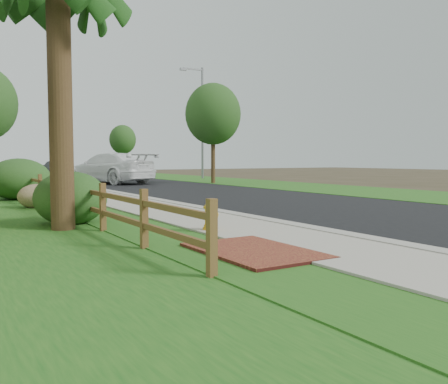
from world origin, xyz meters
TOP-DOWN VIEW (x-y plane):
  - ground at (0.00, 0.00)m, footprint 120.00×120.00m
  - road at (4.60, 35.00)m, footprint 8.00×90.00m
  - curb at (0.40, 35.00)m, footprint 0.40×90.00m
  - wet_gutter at (0.75, 35.00)m, footprint 0.50×90.00m
  - sidewalk at (-0.90, 35.00)m, footprint 2.20×90.00m
  - verge_far at (11.50, 35.00)m, footprint 6.00×90.00m
  - brick_patch at (-2.20, -1.00)m, footprint 1.60×2.40m
  - ranch_fence at (-3.60, 6.40)m, footprint 0.12×16.92m
  - fire_hydrant at (-1.70, 1.38)m, footprint 0.42×0.34m
  - white_suv at (3.07, 23.09)m, footprint 5.18×7.42m
  - dark_car_mid at (6.81, 37.13)m, footprint 3.03×4.76m
  - dark_car_far at (3.88, 41.47)m, footprint 2.31×4.46m
  - streetlight at (11.83, 26.52)m, footprint 2.07×0.22m
  - boulder at (-3.90, 8.92)m, footprint 1.49×1.34m
  - shrub_a at (-3.90, 4.43)m, footprint 2.32×2.32m
  - shrub_d at (-3.90, 12.67)m, footprint 3.01×3.01m
  - tree_near_right at (9.00, 19.63)m, footprint 3.66×3.66m
  - tree_far_right at (11.02, 42.82)m, footprint 2.90×2.90m

SIDE VIEW (x-z plane):
  - ground at x=0.00m, z-range 0.00..0.00m
  - road at x=4.60m, z-range 0.00..0.02m
  - verge_far at x=11.50m, z-range 0.00..0.04m
  - wet_gutter at x=0.75m, z-range 0.02..0.02m
  - sidewalk at x=-0.90m, z-range 0.00..0.10m
  - brick_patch at x=-2.20m, z-range 0.00..0.11m
  - curb at x=0.40m, z-range 0.00..0.12m
  - fire_hydrant at x=-1.70m, z-range 0.07..0.71m
  - boulder at x=-3.90m, z-range 0.00..0.81m
  - ranch_fence at x=-3.60m, z-range 0.07..1.17m
  - shrub_a at x=-3.90m, z-range 0.00..1.32m
  - dark_car_far at x=3.88m, z-range 0.02..1.42m
  - dark_car_mid at x=6.81m, z-range 0.02..1.53m
  - shrub_d at x=-3.90m, z-range 0.00..1.65m
  - white_suv at x=3.07m, z-range 0.02..2.02m
  - tree_far_right at x=11.02m, z-range 1.07..6.41m
  - tree_near_right at x=9.00m, z-range 1.27..7.85m
  - streetlight at x=11.83m, z-range 0.60..9.58m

